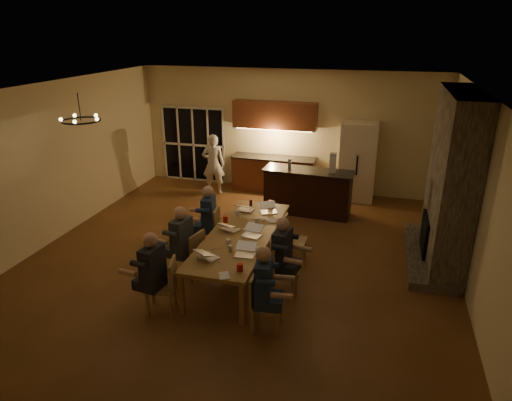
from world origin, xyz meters
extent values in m
plane|color=brown|center=(0.00, 0.00, 0.00)|extent=(9.00, 9.00, 0.00)
cube|color=beige|center=(0.00, 4.52, 1.60)|extent=(8.00, 0.04, 3.20)
cube|color=beige|center=(-4.02, 0.00, 1.60)|extent=(0.04, 9.00, 3.20)
cube|color=beige|center=(4.02, 0.00, 1.60)|extent=(0.04, 9.00, 3.20)
cube|color=white|center=(0.00, 0.00, 3.22)|extent=(8.00, 9.00, 0.04)
cube|color=black|center=(-2.70, 4.47, 1.05)|extent=(1.86, 0.08, 2.10)
cube|color=#746A5B|center=(3.70, 1.20, 1.60)|extent=(0.58, 2.50, 3.20)
cube|color=beige|center=(1.90, 4.15, 1.00)|extent=(0.90, 0.68, 2.00)
cube|color=#9F763F|center=(0.16, -0.21, 0.38)|extent=(1.10, 3.18, 0.75)
cube|color=black|center=(0.86, 2.84, 0.54)|extent=(2.14, 0.81, 1.08)
imported|color=silver|center=(-1.78, 3.57, 0.81)|extent=(0.66, 0.51, 1.61)
torus|color=black|center=(-2.41, -0.79, 2.75)|extent=(0.64, 0.64, 0.03)
cylinder|color=silver|center=(0.09, -0.69, 0.80)|extent=(0.08, 0.08, 0.10)
cylinder|color=silver|center=(0.31, 0.30, 0.80)|extent=(0.08, 0.08, 0.10)
cylinder|color=silver|center=(-0.14, 0.57, 0.80)|extent=(0.08, 0.08, 0.10)
cylinder|color=red|center=(0.54, -1.48, 0.81)|extent=(0.10, 0.10, 0.12)
cylinder|color=red|center=(-0.27, 0.19, 0.81)|extent=(0.09, 0.09, 0.12)
cylinder|color=red|center=(0.35, 1.22, 0.81)|extent=(0.09, 0.09, 0.12)
cylinder|color=#B2B2B7|center=(0.21, -0.93, 0.81)|extent=(0.07, 0.07, 0.12)
cylinder|color=#3F0F0C|center=(-0.05, 1.13, 0.81)|extent=(0.06, 0.06, 0.12)
cylinder|color=silver|center=(0.52, -0.78, 0.76)|extent=(0.26, 0.26, 0.02)
cylinder|color=silver|center=(-0.14, -1.18, 0.76)|extent=(0.23, 0.23, 0.02)
cylinder|color=silver|center=(0.56, 0.50, 0.76)|extent=(0.24, 0.24, 0.02)
cube|color=white|center=(0.36, -1.68, 0.76)|extent=(0.24, 0.27, 0.01)
cylinder|color=#99999E|center=(0.40, 2.85, 1.20)|extent=(0.08, 0.08, 0.24)
cube|color=silver|center=(1.41, 2.81, 1.31)|extent=(0.15, 0.15, 0.45)
camera|label=1|loc=(2.40, -7.24, 4.22)|focal=32.00mm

